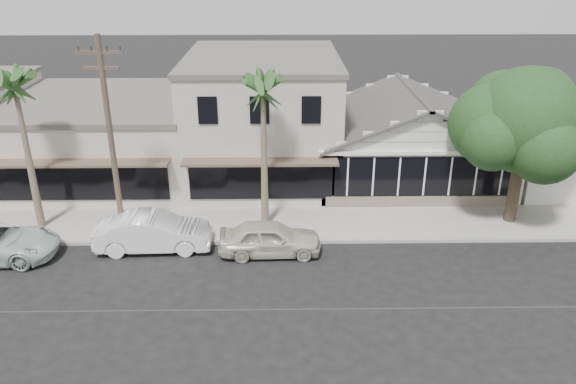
{
  "coord_description": "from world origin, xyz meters",
  "views": [
    {
      "loc": [
        -2.05,
        -16.87,
        12.0
      ],
      "look_at": [
        -1.71,
        6.0,
        2.02
      ],
      "focal_mm": 35.0,
      "sensor_mm": 36.0,
      "label": 1
    }
  ],
  "objects_px": {
    "car_0": "(270,238)",
    "car_1": "(154,232)",
    "shade_tree": "(523,122)",
    "utility_pole": "(111,139)"
  },
  "relations": [
    {
      "from": "car_0",
      "to": "car_1",
      "type": "relative_size",
      "value": 0.88
    },
    {
      "from": "utility_pole",
      "to": "car_0",
      "type": "xyz_separation_m",
      "value": [
        6.49,
        -1.12,
        -4.05
      ]
    },
    {
      "from": "car_0",
      "to": "utility_pole",
      "type": "bearing_deg",
      "value": 78.97
    },
    {
      "from": "utility_pole",
      "to": "shade_tree",
      "type": "relative_size",
      "value": 1.22
    },
    {
      "from": "car_1",
      "to": "shade_tree",
      "type": "bearing_deg",
      "value": -83.44
    },
    {
      "from": "car_1",
      "to": "shade_tree",
      "type": "relative_size",
      "value": 0.66
    },
    {
      "from": "car_0",
      "to": "shade_tree",
      "type": "xyz_separation_m",
      "value": [
        11.26,
        2.99,
        4.13
      ]
    },
    {
      "from": "car_1",
      "to": "shade_tree",
      "type": "height_order",
      "value": "shade_tree"
    },
    {
      "from": "utility_pole",
      "to": "car_0",
      "type": "height_order",
      "value": "utility_pole"
    },
    {
      "from": "car_0",
      "to": "car_1",
      "type": "bearing_deg",
      "value": 83.28
    }
  ]
}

